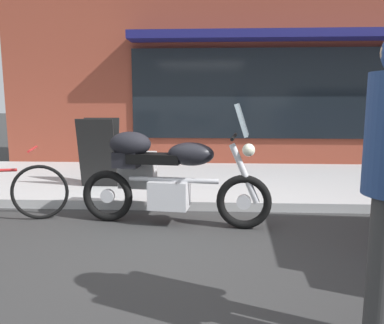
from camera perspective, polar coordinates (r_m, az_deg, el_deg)
name	(u,v)px	position (r m, az deg, el deg)	size (l,w,h in m)	color
ground_plane	(174,248)	(3.82, -2.68, -12.58)	(80.00, 80.00, 0.00)	#2F2F2F
touring_motorcycle	(163,173)	(4.39, -4.36, -1.62)	(2.19, 0.83, 1.38)	black
sandwich_board_sign	(99,152)	(5.96, -13.65, 1.40)	(0.55, 0.43, 1.03)	black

